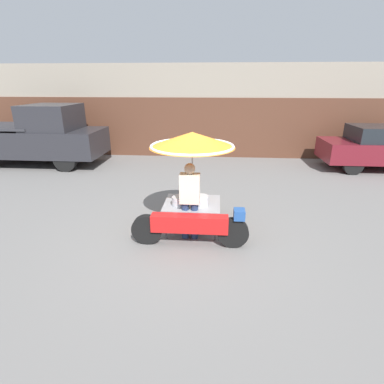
# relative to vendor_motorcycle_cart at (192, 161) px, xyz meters

# --- Properties ---
(ground_plane) EXTENTS (36.00, 36.00, 0.00)m
(ground_plane) POSITION_rel_vendor_motorcycle_cart_xyz_m (-0.04, -0.28, -1.51)
(ground_plane) COLOR slate
(shopfront_building) EXTENTS (28.00, 2.06, 3.60)m
(shopfront_building) POSITION_rel_vendor_motorcycle_cart_xyz_m (-0.04, 7.69, 0.29)
(shopfront_building) COLOR gray
(shopfront_building) RESTS_ON ground
(vendor_motorcycle_cart) EXTENTS (2.21, 1.64, 2.04)m
(vendor_motorcycle_cart) POSITION_rel_vendor_motorcycle_cart_xyz_m (0.00, 0.00, 0.00)
(vendor_motorcycle_cart) COLOR black
(vendor_motorcycle_cart) RESTS_ON ground
(vendor_person) EXTENTS (0.38, 0.22, 1.53)m
(vendor_person) POSITION_rel_vendor_motorcycle_cart_xyz_m (-0.02, -0.25, -0.66)
(vendor_person) COLOR navy
(vendor_person) RESTS_ON ground
(pickup_truck) EXTENTS (4.97, 1.95, 2.18)m
(pickup_truck) POSITION_rel_vendor_motorcycle_cart_xyz_m (-6.07, 4.94, -0.48)
(pickup_truck) COLOR black
(pickup_truck) RESTS_ON ground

